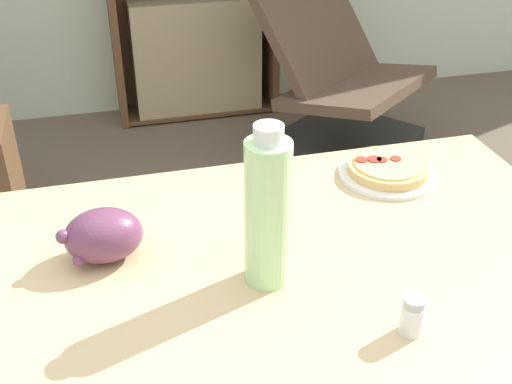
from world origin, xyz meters
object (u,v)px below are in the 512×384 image
at_px(drink_bottle, 268,211).
at_px(grape_bunch, 103,236).
at_px(pizza_on_plate, 388,170).
at_px(lounge_chair_far, 339,96).
at_px(salt_shaker, 412,316).

bearing_deg(drink_bottle, grape_bunch, 154.05).
bearing_deg(grape_bunch, pizza_on_plate, 13.39).
distance_m(drink_bottle, lounge_chair_far, 2.11).
distance_m(grape_bunch, drink_bottle, 0.31).
bearing_deg(salt_shaker, drink_bottle, 134.17).
height_order(pizza_on_plate, salt_shaker, salt_shaker).
bearing_deg(pizza_on_plate, grape_bunch, -166.61).
height_order(salt_shaker, lounge_chair_far, lounge_chair_far).
relative_size(drink_bottle, salt_shaker, 4.32).
relative_size(pizza_on_plate, lounge_chair_far, 0.21).
relative_size(drink_bottle, lounge_chair_far, 0.29).
bearing_deg(lounge_chair_far, drink_bottle, -153.31).
relative_size(pizza_on_plate, drink_bottle, 0.74).
distance_m(salt_shaker, lounge_chair_far, 2.18).
height_order(pizza_on_plate, lounge_chair_far, lounge_chair_far).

